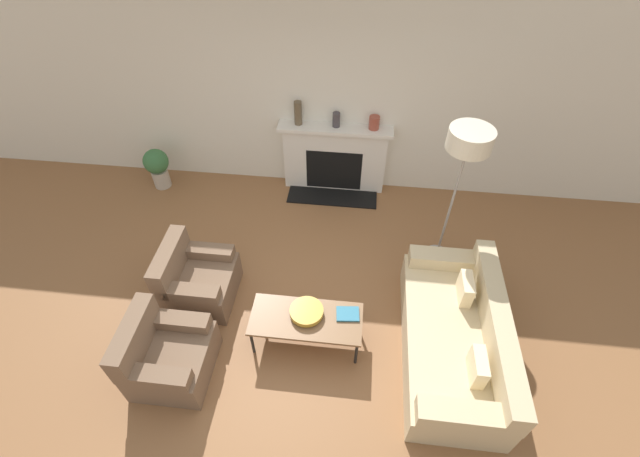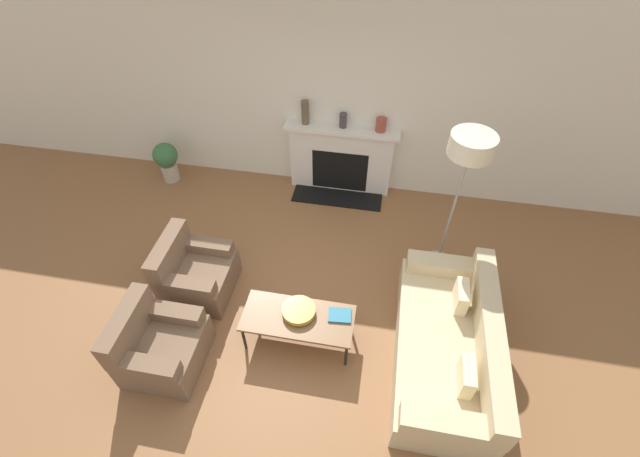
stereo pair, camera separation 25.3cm
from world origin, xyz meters
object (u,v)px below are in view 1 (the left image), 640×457
object	(u,v)px
armchair_near	(166,355)
mantel_vase_center_right	(374,123)
potted_plant	(157,166)
mantel_vase_left	(298,113)
fireplace	(335,159)
floor_lamp	(468,149)
mantel_vase_center_left	(336,120)
armchair_far	(197,280)
coffee_table	(306,320)
book	(348,314)
couch	(457,337)
bowl	(307,311)

from	to	relation	value
armchair_near	mantel_vase_center_right	bearing A→B (deg)	-31.09
potted_plant	mantel_vase_left	bearing A→B (deg)	7.80
fireplace	mantel_vase_left	xyz separation A→B (m)	(-0.52, 0.02, 0.72)
armchair_near	mantel_vase_left	bearing A→B (deg)	-15.58
fireplace	potted_plant	xyz separation A→B (m)	(-2.65, -0.28, -0.14)
floor_lamp	mantel_vase_center_left	world-z (taller)	floor_lamp
armchair_far	mantel_vase_center_right	bearing A→B (deg)	-40.75
armchair_near	floor_lamp	world-z (taller)	floor_lamp
coffee_table	mantel_vase_left	xyz separation A→B (m)	(-0.46, 2.71, 0.85)
mantel_vase_left	mantel_vase_center_right	size ratio (longest dim) A/B	1.84
mantel_vase_left	mantel_vase_center_left	world-z (taller)	mantel_vase_left
book	potted_plant	distance (m)	3.82
coffee_table	mantel_vase_center_left	bearing A→B (deg)	88.62
couch	floor_lamp	bearing A→B (deg)	-178.02
armchair_near	bowl	size ratio (longest dim) A/B	2.19
armchair_near	potted_plant	size ratio (longest dim) A/B	1.22
coffee_table	mantel_vase_left	bearing A→B (deg)	99.66
coffee_table	book	size ratio (longest dim) A/B	4.63
mantel_vase_center_right	bowl	bearing A→B (deg)	-102.41
couch	armchair_near	size ratio (longest dim) A/B	2.56
potted_plant	fireplace	bearing A→B (deg)	5.96
couch	armchair_near	xyz separation A→B (m)	(-2.95, -0.55, 0.01)
floor_lamp	mantel_vase_center_right	bearing A→B (deg)	126.84
armchair_far	bowl	bearing A→B (deg)	-106.38
mantel_vase_left	couch	bearing A→B (deg)	-52.55
bowl	floor_lamp	xyz separation A→B (m)	(1.54, 1.38, 1.22)
armchair_near	floor_lamp	xyz separation A→B (m)	(2.91, 1.95, 1.39)
armchair_near	mantel_vase_center_left	bearing A→B (deg)	-23.85
armchair_far	potted_plant	size ratio (longest dim) A/B	1.22
couch	armchair_far	bearing A→B (deg)	-98.11
coffee_table	mantel_vase_center_left	world-z (taller)	mantel_vase_center_left
couch	mantel_vase_left	distance (m)	3.51
armchair_far	potted_plant	world-z (taller)	armchair_far
armchair_far	coffee_table	distance (m)	1.44
mantel_vase_center_right	mantel_vase_center_left	bearing A→B (deg)	180.00
floor_lamp	couch	bearing A→B (deg)	-88.02
fireplace	mantel_vase_center_left	size ratio (longest dim) A/B	7.82
fireplace	armchair_near	bearing A→B (deg)	-113.85
couch	armchair_far	world-z (taller)	armchair_far
book	mantel_vase_center_left	bearing A→B (deg)	92.48
floor_lamp	potted_plant	size ratio (longest dim) A/B	2.97
potted_plant	bowl	bearing A→B (deg)	-42.44
mantel_vase_center_left	fireplace	bearing A→B (deg)	-113.12
floor_lamp	potted_plant	bearing A→B (deg)	166.57
mantel_vase_center_left	potted_plant	world-z (taller)	mantel_vase_center_left
armchair_near	coffee_table	bearing A→B (deg)	-69.27
armchair_far	potted_plant	bearing A→B (deg)	31.97
couch	mantel_vase_center_left	bearing A→B (deg)	-150.35
book	mantel_vase_center_right	xyz separation A→B (m)	(0.15, 2.62, 0.73)
fireplace	book	world-z (taller)	fireplace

